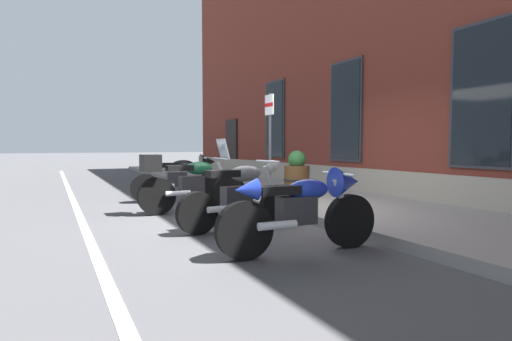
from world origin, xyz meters
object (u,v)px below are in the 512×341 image
(motorcycle_green_touring, at_px, (189,182))
(motorcycle_blue_sport, at_px, (306,206))
(motorcycle_grey_naked, at_px, (241,196))
(barrel_planter, at_px, (297,175))
(parking_sign, at_px, (270,129))
(motorcycle_black_sport, at_px, (182,176))

(motorcycle_green_touring, distance_m, motorcycle_blue_sport, 3.40)
(motorcycle_grey_naked, bearing_deg, barrel_planter, 134.21)
(motorcycle_green_touring, bearing_deg, parking_sign, 107.54)
(motorcycle_blue_sport, height_order, barrel_planter, barrel_planter)
(motorcycle_green_touring, bearing_deg, motorcycle_blue_sport, 5.89)
(motorcycle_green_touring, xyz_separation_m, motorcycle_blue_sport, (3.38, 0.35, -0.03))
(motorcycle_green_touring, height_order, motorcycle_blue_sport, motorcycle_green_touring)
(motorcycle_black_sport, bearing_deg, barrel_planter, 66.13)
(motorcycle_green_touring, height_order, motorcycle_grey_naked, motorcycle_green_touring)
(motorcycle_grey_naked, bearing_deg, motorcycle_green_touring, -172.74)
(motorcycle_blue_sport, distance_m, parking_sign, 4.49)
(motorcycle_black_sport, relative_size, parking_sign, 0.94)
(motorcycle_black_sport, relative_size, motorcycle_green_touring, 1.00)
(motorcycle_black_sport, relative_size, motorcycle_grey_naked, 1.06)
(motorcycle_green_touring, distance_m, motorcycle_grey_naked, 1.84)
(motorcycle_black_sport, xyz_separation_m, parking_sign, (0.98, 1.69, 1.03))
(motorcycle_black_sport, distance_m, barrel_planter, 2.57)
(parking_sign, bearing_deg, motorcycle_black_sport, -120.03)
(motorcycle_grey_naked, distance_m, parking_sign, 3.25)
(motorcycle_grey_naked, height_order, parking_sign, parking_sign)
(motorcycle_grey_naked, xyz_separation_m, parking_sign, (-2.47, 1.81, 1.10))
(motorcycle_green_touring, relative_size, motorcycle_grey_naked, 1.06)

